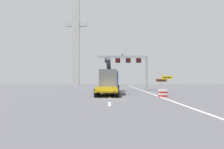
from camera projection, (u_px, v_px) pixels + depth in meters
ground at (111, 98)px, 22.90m from camera, size 112.00×112.00×0.00m
lane_markings at (110, 89)px, 42.10m from camera, size 0.20×53.01×0.01m
edge_line_right at (144, 91)px, 34.94m from camera, size 0.20×63.00×0.01m
overhead_lane_gantry at (130, 63)px, 37.80m from camera, size 10.09×0.90×7.23m
heavy_haul_truck_yellow at (110, 81)px, 30.41m from camera, size 3.62×14.16×5.30m
exit_sign_yellow at (167, 80)px, 28.93m from camera, size 1.67×0.15×2.73m
tourist_info_sign_brown at (161, 82)px, 31.43m from camera, size 1.79×0.15×2.27m
crash_barrier_striped at (163, 93)px, 23.91m from camera, size 1.04×0.59×0.90m
bridge_pylon_distant at (76, 35)px, 77.43m from camera, size 9.00×2.00×39.46m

